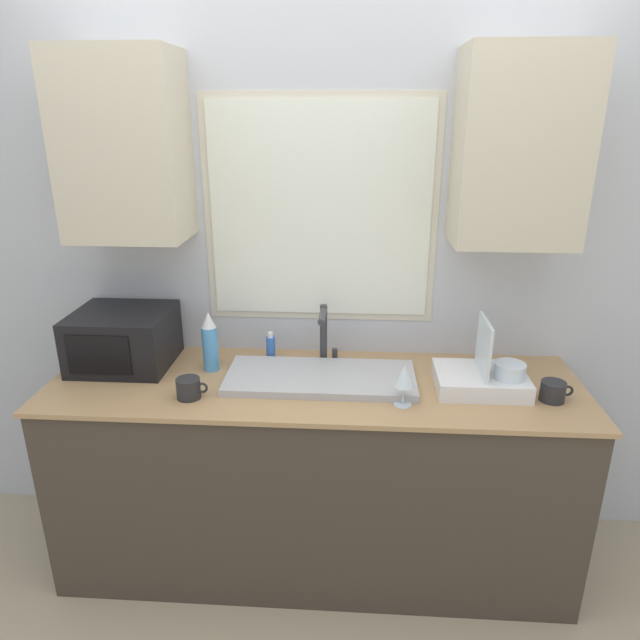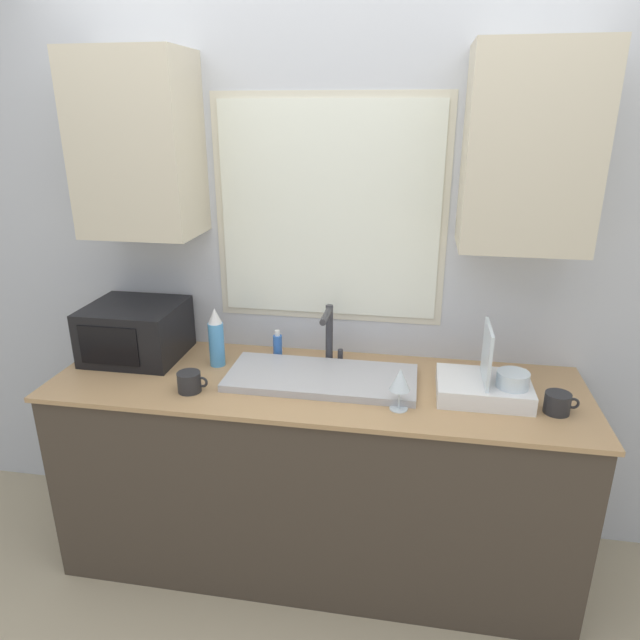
# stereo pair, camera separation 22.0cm
# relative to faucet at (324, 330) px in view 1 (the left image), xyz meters

# --- Properties ---
(ground_plane) EXTENTS (12.00, 12.00, 0.00)m
(ground_plane) POSITION_rel_faucet_xyz_m (-0.03, -0.50, -1.04)
(ground_plane) COLOR tan
(countertop) EXTENTS (2.17, 0.68, 0.88)m
(countertop) POSITION_rel_faucet_xyz_m (-0.03, -0.18, -0.60)
(countertop) COLOR #42382D
(countertop) RESTS_ON ground_plane
(wall_back) EXTENTS (6.00, 0.38, 2.60)m
(wall_back) POSITION_rel_faucet_xyz_m (-0.03, 0.14, 0.35)
(wall_back) COLOR silver
(wall_back) RESTS_ON ground_plane
(sink_basin) EXTENTS (0.77, 0.34, 0.03)m
(sink_basin) POSITION_rel_faucet_xyz_m (-0.00, -0.17, -0.14)
(sink_basin) COLOR #B2B2B7
(sink_basin) RESTS_ON countertop
(faucet) EXTENTS (0.08, 0.19, 0.26)m
(faucet) POSITION_rel_faucet_xyz_m (0.00, 0.00, 0.00)
(faucet) COLOR #333338
(faucet) RESTS_ON countertop
(microwave) EXTENTS (0.40, 0.37, 0.24)m
(microwave) POSITION_rel_faucet_xyz_m (-0.86, -0.06, -0.04)
(microwave) COLOR black
(microwave) RESTS_ON countertop
(dish_rack) EXTENTS (0.35, 0.27, 0.29)m
(dish_rack) POSITION_rel_faucet_xyz_m (0.64, -0.20, -0.10)
(dish_rack) COLOR white
(dish_rack) RESTS_ON countertop
(spray_bottle) EXTENTS (0.07, 0.07, 0.26)m
(spray_bottle) POSITION_rel_faucet_xyz_m (-0.48, -0.09, -0.03)
(spray_bottle) COLOR #4C99D8
(spray_bottle) RESTS_ON countertop
(soap_bottle) EXTENTS (0.04, 0.04, 0.13)m
(soap_bottle) POSITION_rel_faucet_xyz_m (-0.24, 0.04, -0.10)
(soap_bottle) COLOR blue
(soap_bottle) RESTS_ON countertop
(mug_near_sink) EXTENTS (0.12, 0.09, 0.08)m
(mug_near_sink) POSITION_rel_faucet_xyz_m (-0.50, -0.35, -0.12)
(mug_near_sink) COLOR #262628
(mug_near_sink) RESTS_ON countertop
(wine_glass) EXTENTS (0.08, 0.08, 0.16)m
(wine_glass) POSITION_rel_faucet_xyz_m (0.32, -0.35, -0.04)
(wine_glass) COLOR silver
(wine_glass) RESTS_ON countertop
(mug_by_rack) EXTENTS (0.12, 0.09, 0.08)m
(mug_by_rack) POSITION_rel_faucet_xyz_m (0.89, -0.28, -0.12)
(mug_by_rack) COLOR #262628
(mug_by_rack) RESTS_ON countertop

